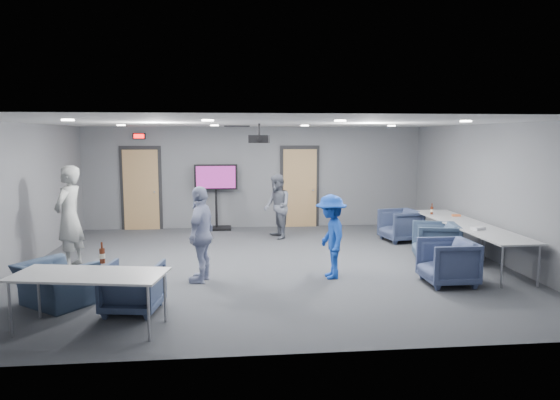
{
  "coord_description": "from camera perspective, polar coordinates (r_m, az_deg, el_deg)",
  "views": [
    {
      "loc": [
        -0.69,
        -9.35,
        2.46
      ],
      "look_at": [
        0.3,
        0.37,
        1.2
      ],
      "focal_mm": 32.0,
      "sensor_mm": 36.0,
      "label": 1
    }
  ],
  "objects": [
    {
      "name": "floor",
      "position": [
        9.69,
        -1.55,
        -7.36
      ],
      "size": [
        9.0,
        9.0,
        0.0
      ],
      "primitive_type": "plane",
      "color": "#323439",
      "rests_on": "ground"
    },
    {
      "name": "ceiling",
      "position": [
        9.37,
        -1.61,
        8.82
      ],
      "size": [
        9.0,
        9.0,
        0.0
      ],
      "primitive_type": "plane",
      "rotation": [
        3.14,
        0.0,
        0.0
      ],
      "color": "silver",
      "rests_on": "wall_back"
    },
    {
      "name": "wall_back",
      "position": [
        13.41,
        -2.84,
        2.6
      ],
      "size": [
        9.0,
        0.02,
        2.7
      ],
      "primitive_type": "cube",
      "color": "slate",
      "rests_on": "floor"
    },
    {
      "name": "wall_front",
      "position": [
        5.5,
        1.51,
        -4.3
      ],
      "size": [
        9.0,
        0.02,
        2.7
      ],
      "primitive_type": "cube",
      "color": "slate",
      "rests_on": "floor"
    },
    {
      "name": "wall_left",
      "position": [
        10.15,
        -27.81,
        0.22
      ],
      "size": [
        0.02,
        8.0,
        2.7
      ],
      "primitive_type": "cube",
      "color": "slate",
      "rests_on": "floor"
    },
    {
      "name": "wall_right",
      "position": [
        10.75,
        23.11,
        0.83
      ],
      "size": [
        0.02,
        8.0,
        2.7
      ],
      "primitive_type": "cube",
      "color": "slate",
      "rests_on": "floor"
    },
    {
      "name": "door_left",
      "position": [
        13.57,
        -15.58,
        1.2
      ],
      "size": [
        1.06,
        0.17,
        2.24
      ],
      "color": "black",
      "rests_on": "wall_back"
    },
    {
      "name": "door_right",
      "position": [
        13.51,
        2.27,
        1.44
      ],
      "size": [
        1.06,
        0.17,
        2.24
      ],
      "color": "black",
      "rests_on": "wall_back"
    },
    {
      "name": "exit_sign",
      "position": [
        13.48,
        -15.8,
        7.04
      ],
      "size": [
        0.32,
        0.08,
        0.16
      ],
      "color": "black",
      "rests_on": "wall_back"
    },
    {
      "name": "hvac_diffuser",
      "position": [
        12.15,
        -4.96,
        8.39
      ],
      "size": [
        0.6,
        0.6,
        0.03
      ],
      "primitive_type": "cube",
      "color": "black",
      "rests_on": "ceiling"
    },
    {
      "name": "downlights",
      "position": [
        9.37,
        -1.61,
        8.72
      ],
      "size": [
        6.18,
        3.78,
        0.02
      ],
      "color": "white",
      "rests_on": "ceiling"
    },
    {
      "name": "person_a",
      "position": [
        10.09,
        -22.96,
        -1.8
      ],
      "size": [
        0.61,
        0.79,
        1.92
      ],
      "primitive_type": "imported",
      "rotation": [
        0.0,
        0.0,
        -1.81
      ],
      "color": "gray",
      "rests_on": "floor"
    },
    {
      "name": "person_b",
      "position": [
        11.96,
        -0.34,
        -0.75
      ],
      "size": [
        0.74,
        0.86,
        1.55
      ],
      "primitive_type": "imported",
      "rotation": [
        0.0,
        0.0,
        -1.35
      ],
      "color": "slate",
      "rests_on": "floor"
    },
    {
      "name": "person_c",
      "position": [
        8.53,
        -8.99,
        -3.87
      ],
      "size": [
        0.65,
        1.03,
        1.63
      ],
      "primitive_type": "imported",
      "rotation": [
        0.0,
        0.0,
        -1.86
      ],
      "color": "#98A0C3",
      "rests_on": "floor"
    },
    {
      "name": "person_d",
      "position": [
        8.69,
        5.84,
        -4.18
      ],
      "size": [
        0.56,
        0.95,
        1.46
      ],
      "primitive_type": "imported",
      "rotation": [
        0.0,
        0.0,
        -1.55
      ],
      "color": "#1A43AB",
      "rests_on": "floor"
    },
    {
      "name": "chair_right_a",
      "position": [
        12.03,
        13.58,
        -2.83
      ],
      "size": [
        0.96,
        0.94,
        0.75
      ],
      "primitive_type": "imported",
      "rotation": [
        0.0,
        0.0,
        -1.39
      ],
      "color": "#343E59",
      "rests_on": "floor"
    },
    {
      "name": "chair_right_b",
      "position": [
        10.35,
        17.36,
        -4.58
      ],
      "size": [
        1.0,
        0.98,
        0.76
      ],
      "primitive_type": "imported",
      "rotation": [
        0.0,
        0.0,
        -1.79
      ],
      "color": "#36475E",
      "rests_on": "floor"
    },
    {
      "name": "chair_right_c",
      "position": [
        8.8,
        18.6,
        -6.74
      ],
      "size": [
        0.83,
        0.81,
        0.75
      ],
      "primitive_type": "imported",
      "rotation": [
        0.0,
        0.0,
        -1.57
      ],
      "color": "#3D486A",
      "rests_on": "floor"
    },
    {
      "name": "chair_front_a",
      "position": [
        7.39,
        -16.46,
        -9.55
      ],
      "size": [
        0.86,
        0.88,
        0.7
      ],
      "primitive_type": "imported",
      "rotation": [
        0.0,
        0.0,
        2.99
      ],
      "color": "#3B4866",
      "rests_on": "floor"
    },
    {
      "name": "chair_front_b",
      "position": [
        8.06,
        -24.23,
        -8.73
      ],
      "size": [
        1.29,
        1.27,
        0.63
      ],
      "primitive_type": "imported",
      "rotation": [
        0.0,
        0.0,
        2.47
      ],
      "color": "#324157",
      "rests_on": "floor"
    },
    {
      "name": "table_right_a",
      "position": [
        11.39,
        18.59,
        -1.98
      ],
      "size": [
        0.79,
        1.9,
        0.73
      ],
      "rotation": [
        0.0,
        0.0,
        1.57
      ],
      "color": "#A2A4A7",
      "rests_on": "floor"
    },
    {
      "name": "table_right_b",
      "position": [
        9.72,
        23.2,
        -3.75
      ],
      "size": [
        0.8,
        1.91,
        0.73
      ],
      "rotation": [
        0.0,
        0.0,
        1.57
      ],
      "color": "#A2A4A7",
      "rests_on": "floor"
    },
    {
      "name": "table_front_left",
      "position": [
        6.83,
        -20.99,
        -8.2
      ],
      "size": [
        2.02,
        1.13,
        0.73
      ],
      "rotation": [
        0.0,
        0.0,
        -0.18
      ],
      "color": "#A2A4A7",
      "rests_on": "floor"
    },
    {
      "name": "bottle_front",
      "position": [
        7.27,
        -19.65,
        -5.99
      ],
      "size": [
        0.08,
        0.08,
        0.29
      ],
      "color": "#511D0D",
      "rests_on": "table_front_left"
    },
    {
      "name": "bottle_right",
      "position": [
        11.53,
        16.96,
        -1.14
      ],
      "size": [
        0.06,
        0.06,
        0.25
      ],
      "color": "#511D0D",
      "rests_on": "table_right_a"
    },
    {
      "name": "snack_box",
      "position": [
        11.45,
        19.5,
        -1.66
      ],
      "size": [
        0.2,
        0.16,
        0.04
      ],
      "primitive_type": "cube",
      "rotation": [
        0.0,
        0.0,
        -0.26
      ],
      "color": "#D06534",
      "rests_on": "table_right_a"
    },
    {
      "name": "wrapper",
      "position": [
        9.96,
        21.71,
        -3.02
      ],
      "size": [
        0.26,
        0.22,
        0.05
      ],
      "primitive_type": "cube",
      "rotation": [
        0.0,
        0.0,
        0.33
      ],
      "color": "silver",
      "rests_on": "table_right_b"
    },
    {
      "name": "tv_stand",
      "position": [
        13.18,
        -7.31,
        0.83
      ],
      "size": [
        1.12,
        0.53,
        1.72
      ],
      "color": "black",
      "rests_on": "floor"
    },
    {
      "name": "projector",
      "position": [
        9.45,
        -2.39,
        7.0
      ],
      "size": [
        0.42,
        0.39,
        0.36
      ],
      "rotation": [
        0.0,
        0.0,
        -0.18
      ],
      "color": "black",
      "rests_on": "ceiling"
    }
  ]
}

